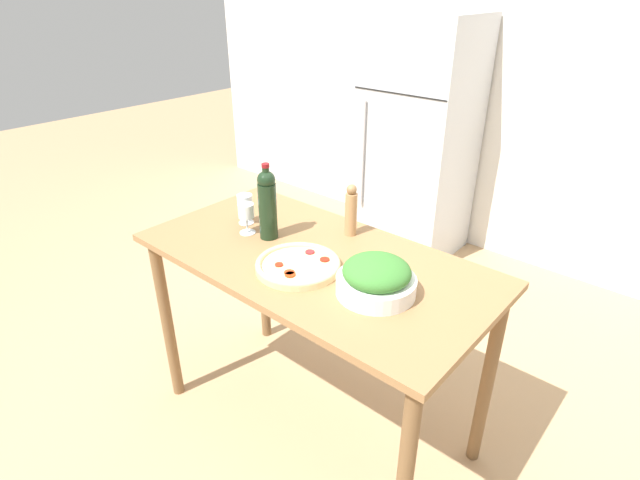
# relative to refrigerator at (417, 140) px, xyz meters

# --- Properties ---
(ground_plane) EXTENTS (14.00, 14.00, 0.00)m
(ground_plane) POSITION_rel_refrigerator_xyz_m (0.66, -1.92, -0.88)
(ground_plane) COLOR tan
(wall_back) EXTENTS (6.40, 0.08, 2.60)m
(wall_back) POSITION_rel_refrigerator_xyz_m (0.66, 0.36, 0.42)
(wall_back) COLOR silver
(wall_back) RESTS_ON ground_plane
(refrigerator) EXTENTS (0.74, 0.65, 1.76)m
(refrigerator) POSITION_rel_refrigerator_xyz_m (0.00, 0.00, 0.00)
(refrigerator) COLOR #B7BCC1
(refrigerator) RESTS_ON ground_plane
(prep_counter) EXTENTS (1.49, 0.77, 0.94)m
(prep_counter) POSITION_rel_refrigerator_xyz_m (0.66, -1.92, -0.07)
(prep_counter) COLOR olive
(prep_counter) RESTS_ON ground_plane
(wine_bottle) EXTENTS (0.08, 0.08, 0.34)m
(wine_bottle) POSITION_rel_refrigerator_xyz_m (0.40, -1.92, 0.22)
(wine_bottle) COLOR black
(wine_bottle) RESTS_ON prep_counter
(wine_glass_near) EXTENTS (0.07, 0.07, 0.14)m
(wine_glass_near) POSITION_rel_refrigerator_xyz_m (0.29, -1.95, 0.16)
(wine_glass_near) COLOR silver
(wine_glass_near) RESTS_ON prep_counter
(wine_glass_far) EXTENTS (0.07, 0.07, 0.14)m
(wine_glass_far) POSITION_rel_refrigerator_xyz_m (0.21, -1.89, 0.16)
(wine_glass_far) COLOR silver
(wine_glass_far) RESTS_ON prep_counter
(pepper_mill) EXTENTS (0.05, 0.05, 0.24)m
(pepper_mill) POSITION_rel_refrigerator_xyz_m (0.65, -1.66, 0.17)
(pepper_mill) COLOR #AD7F51
(pepper_mill) RESTS_ON prep_counter
(salad_bowl) EXTENTS (0.29, 0.29, 0.14)m
(salad_bowl) POSITION_rel_refrigerator_xyz_m (1.01, -1.98, 0.12)
(salad_bowl) COLOR white
(salad_bowl) RESTS_ON prep_counter
(homemade_pizza) EXTENTS (0.33, 0.33, 0.03)m
(homemade_pizza) POSITION_rel_refrigerator_xyz_m (0.68, -2.03, 0.08)
(homemade_pizza) COLOR #DBC189
(homemade_pizza) RESTS_ON prep_counter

